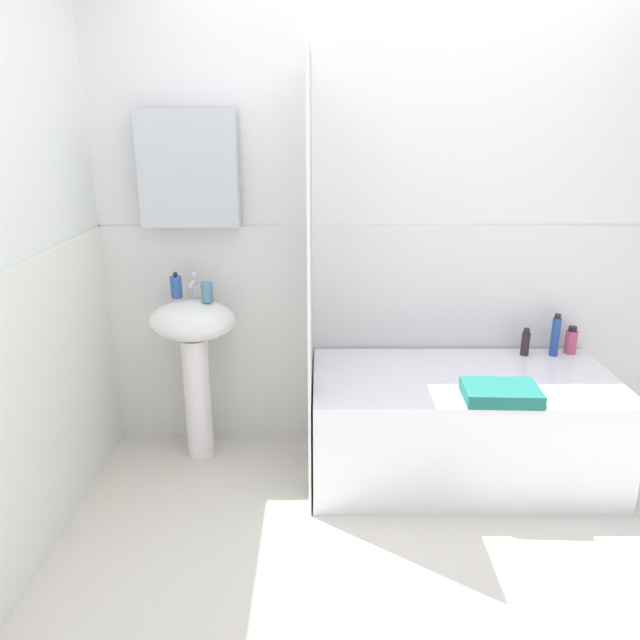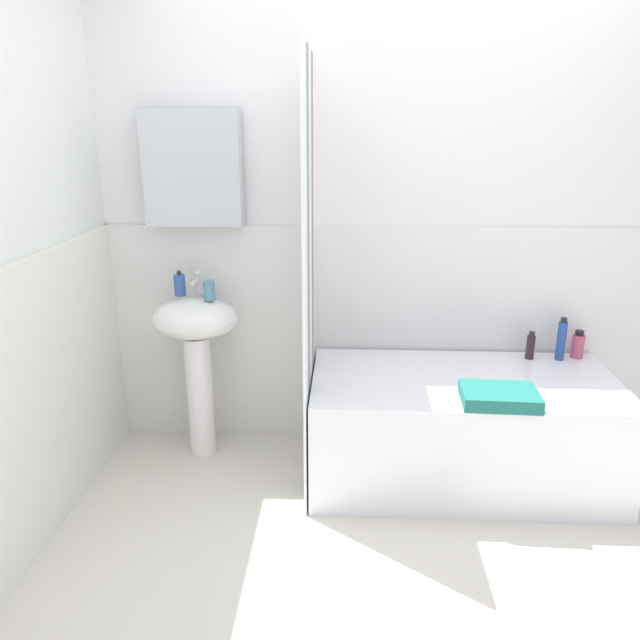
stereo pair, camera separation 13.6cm
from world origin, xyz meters
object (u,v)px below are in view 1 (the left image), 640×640
Objects in this scene: sink at (191,345)px; shampoo_bottle at (552,335)px; soap_dispenser at (173,287)px; toothbrush_cup at (204,292)px; bathtub at (457,425)px; conditioner_bottle at (522,342)px; towel_folded at (498,392)px; lotion_bottle at (568,340)px.

shampoo_bottle is (1.87, 0.09, 0.01)m from sink.
soap_dispenser is at bearing 140.32° from sink.
toothbrush_cup is 1.42m from bathtub.
bathtub is 6.41× the size of shampoo_bottle.
toothbrush_cup reaches higher than shampoo_bottle.
conditioner_bottle is 0.61m from towel_folded.
toothbrush_cup is at bearing -176.13° from lotion_bottle.
bathtub is 9.89× the size of lotion_bottle.
toothbrush_cup reaches higher than lotion_bottle.
sink is 6.52× the size of soap_dispenser.
sink is at bearing 179.09° from toothbrush_cup.
bathtub is (1.43, -0.25, -0.65)m from soap_dispenser.
lotion_bottle is (0.63, 0.30, 0.34)m from bathtub.
conditioner_bottle is at bearing 0.85° from soap_dispenser.
soap_dispenser is 1.65m from towel_folded.
soap_dispenser is 1.36× the size of toothbrush_cup.
toothbrush_cup is 1.81m from shampoo_bottle.
lotion_bottle is at bearing 25.69° from bathtub.
sink is 1.97m from lotion_bottle.
sink reaches higher than conditioner_bottle.
sink is at bearing 163.05° from towel_folded.
conditioner_bottle is at bearing 3.28° from sink.
shampoo_bottle is at bearing 0.62° from soap_dispenser.
toothbrush_cup is (0.17, -0.07, -0.01)m from soap_dispenser.
lotion_bottle is 0.25m from conditioner_bottle.
conditioner_bottle is (-0.15, 0.01, -0.04)m from shampoo_bottle.
soap_dispenser is 2.08m from lotion_bottle.
toothbrush_cup is at bearing -0.91° from sink.
lotion_bottle is at bearing 6.32° from conditioner_bottle.
lotion_bottle is 0.65× the size of shampoo_bottle.
toothbrush_cup is at bearing 172.06° from bathtub.
conditioner_bottle is (1.72, 0.10, -0.03)m from sink.
towel_folded is (-0.28, -0.54, -0.04)m from conditioner_bottle.
towel_folded is (1.44, -0.44, -0.06)m from sink.
toothbrush_cup is 1.47m from towel_folded.
soap_dispenser is 0.89× the size of lotion_bottle.
bathtub is (1.26, -0.18, -0.64)m from toothbrush_cup.
bathtub is at bearing -144.05° from conditioner_bottle.
bathtub is 4.45× the size of towel_folded.
sink reaches higher than bathtub.
sink is 5.85× the size of conditioner_bottle.
bathtub is 0.58m from conditioner_bottle.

